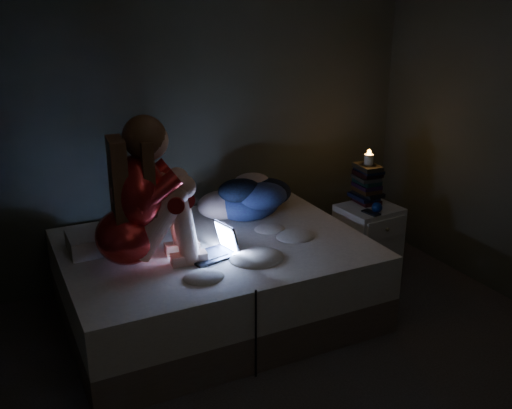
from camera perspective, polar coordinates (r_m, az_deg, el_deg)
floor at (r=3.35m, az=7.17°, el=-18.70°), size 3.60×3.80×0.02m
wall_back at (r=4.40m, az=-5.90°, el=9.67°), size 3.60×0.02×2.60m
bed at (r=3.94m, az=-4.09°, el=-7.41°), size 1.96×1.47×0.54m
pillow at (r=3.83m, az=-15.19°, el=-3.48°), size 0.41×0.29×0.12m
woman at (r=3.40m, az=-13.07°, el=0.98°), size 0.60×0.43×0.92m
laptop at (r=3.57m, az=-4.59°, el=-3.71°), size 0.34×0.27×0.21m
clothes_pile at (r=4.22m, az=-0.93°, el=0.90°), size 0.59×0.50×0.32m
nightstand at (r=4.57m, az=11.03°, el=-3.57°), size 0.45×0.41×0.57m
book_stack at (r=4.51m, az=11.00°, el=1.97°), size 0.19×0.25×0.30m
candle at (r=4.46m, az=11.15°, el=4.26°), size 0.07×0.07×0.08m
phone at (r=4.33m, az=11.25°, el=-0.80°), size 0.08×0.14×0.01m
blue_orb at (r=4.34m, az=11.84°, el=-0.30°), size 0.08×0.08×0.08m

